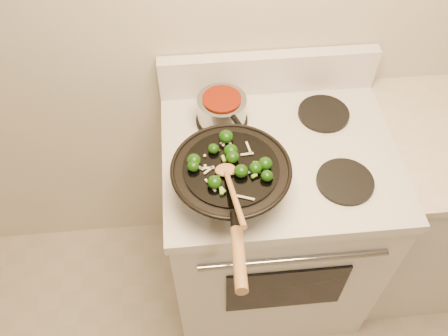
{
  "coord_description": "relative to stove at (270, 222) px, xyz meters",
  "views": [
    {
      "loc": [
        -0.29,
        0.17,
        2.11
      ],
      "look_at": [
        -0.21,
        1.04,
        1.02
      ],
      "focal_mm": 38.0,
      "sensor_mm": 36.0,
      "label": 1
    }
  ],
  "objects": [
    {
      "name": "stirfry",
      "position": [
        -0.18,
        -0.15,
        0.59
      ],
      "size": [
        0.25,
        0.25,
        0.04
      ],
      "color": "#113508",
      "rests_on": "wok"
    },
    {
      "name": "wok",
      "position": [
        -0.18,
        -0.16,
        0.52
      ],
      "size": [
        0.36,
        0.59,
        0.19
      ],
      "color": "black",
      "rests_on": "stove"
    },
    {
      "name": "wooden_spoon",
      "position": [
        -0.19,
        -0.24,
        0.61
      ],
      "size": [
        0.07,
        0.28,
        0.1
      ],
      "color": "#A27040",
      "rests_on": "wok"
    },
    {
      "name": "counter_unit",
      "position": [
        0.77,
        0.03,
        -0.01
      ],
      "size": [
        0.89,
        0.62,
        0.91
      ],
      "color": "silver",
      "rests_on": "ground"
    },
    {
      "name": "saucepan",
      "position": [
        -0.18,
        0.15,
        0.51
      ],
      "size": [
        0.17,
        0.26,
        0.1
      ],
      "color": "gray",
      "rests_on": "stove"
    },
    {
      "name": "stove",
      "position": [
        0.0,
        0.0,
        0.0
      ],
      "size": [
        0.78,
        0.67,
        1.08
      ],
      "color": "silver",
      "rests_on": "ground"
    }
  ]
}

